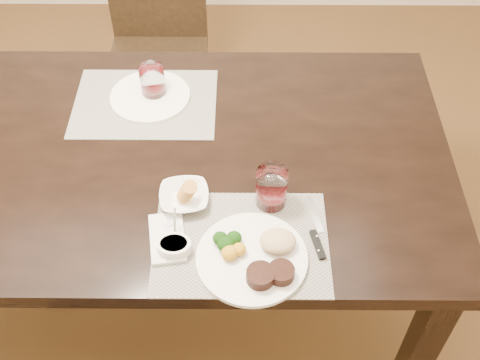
{
  "coord_description": "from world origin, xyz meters",
  "views": [
    {
      "loc": [
        0.37,
        -1.26,
        2.05
      ],
      "look_at": [
        0.37,
        -0.17,
        0.82
      ],
      "focal_mm": 45.0,
      "sensor_mm": 36.0,
      "label": 1
    }
  ],
  "objects_px": {
    "chair_far": "(158,38)",
    "far_plate": "(150,96)",
    "wine_glass_near": "(271,189)",
    "cracker_bowl": "(184,197)",
    "steak_knife": "(317,237)",
    "dinner_plate": "(257,257)"
  },
  "relations": [
    {
      "from": "chair_far",
      "to": "wine_glass_near",
      "type": "relative_size",
      "value": 7.61
    },
    {
      "from": "chair_far",
      "to": "wine_glass_near",
      "type": "distance_m",
      "value": 1.25
    },
    {
      "from": "dinner_plate",
      "to": "far_plate",
      "type": "xyz_separation_m",
      "value": [
        -0.34,
        0.64,
        -0.01
      ]
    },
    {
      "from": "far_plate",
      "to": "cracker_bowl",
      "type": "bearing_deg",
      "value": -71.98
    },
    {
      "from": "chair_far",
      "to": "dinner_plate",
      "type": "distance_m",
      "value": 1.41
    },
    {
      "from": "cracker_bowl",
      "to": "far_plate",
      "type": "relative_size",
      "value": 0.57
    },
    {
      "from": "wine_glass_near",
      "to": "cracker_bowl",
      "type": "bearing_deg",
      "value": 180.0
    },
    {
      "from": "cracker_bowl",
      "to": "wine_glass_near",
      "type": "bearing_deg",
      "value": 0.0
    },
    {
      "from": "chair_far",
      "to": "wine_glass_near",
      "type": "xyz_separation_m",
      "value": [
        0.45,
        -1.12,
        0.3
      ]
    },
    {
      "from": "wine_glass_near",
      "to": "far_plate",
      "type": "relative_size",
      "value": 0.45
    },
    {
      "from": "far_plate",
      "to": "steak_knife",
      "type": "bearing_deg",
      "value": -48.34
    },
    {
      "from": "dinner_plate",
      "to": "steak_knife",
      "type": "distance_m",
      "value": 0.17
    },
    {
      "from": "steak_knife",
      "to": "cracker_bowl",
      "type": "bearing_deg",
      "value": 148.15
    },
    {
      "from": "chair_far",
      "to": "far_plate",
      "type": "relative_size",
      "value": 3.45
    },
    {
      "from": "dinner_plate",
      "to": "cracker_bowl",
      "type": "xyz_separation_m",
      "value": [
        -0.2,
        0.2,
        0.0
      ]
    },
    {
      "from": "wine_glass_near",
      "to": "far_plate",
      "type": "xyz_separation_m",
      "value": [
        -0.38,
        0.44,
        -0.05
      ]
    },
    {
      "from": "dinner_plate",
      "to": "far_plate",
      "type": "bearing_deg",
      "value": 96.01
    },
    {
      "from": "chair_far",
      "to": "far_plate",
      "type": "bearing_deg",
      "value": -84.28
    },
    {
      "from": "wine_glass_near",
      "to": "chair_far",
      "type": "bearing_deg",
      "value": 111.87
    },
    {
      "from": "chair_far",
      "to": "far_plate",
      "type": "xyz_separation_m",
      "value": [
        0.07,
        -0.69,
        0.26
      ]
    },
    {
      "from": "cracker_bowl",
      "to": "wine_glass_near",
      "type": "relative_size",
      "value": 1.26
    },
    {
      "from": "steak_knife",
      "to": "wine_glass_near",
      "type": "relative_size",
      "value": 1.83
    }
  ]
}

